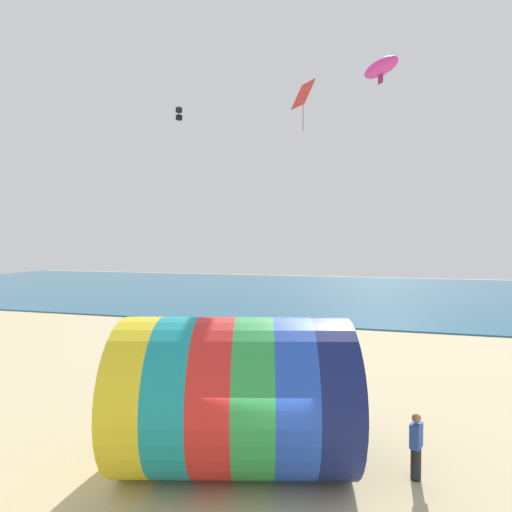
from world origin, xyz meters
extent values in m
plane|color=#CCBA8C|center=(0.00, 0.00, 0.00)|extent=(120.00, 120.00, 0.00)
cube|color=#236084|center=(0.00, 37.96, 0.05)|extent=(120.00, 40.00, 0.10)
cylinder|color=yellow|center=(-3.10, 0.07, 1.90)|extent=(1.82, 3.91, 3.79)
cylinder|color=teal|center=(-2.19, 0.30, 1.90)|extent=(1.82, 3.91, 3.79)
cylinder|color=red|center=(-1.28, 0.53, 1.90)|extent=(1.82, 3.91, 3.79)
cylinder|color=green|center=(-0.38, 0.75, 1.90)|extent=(1.82, 3.91, 3.79)
cylinder|color=blue|center=(0.53, 0.98, 1.90)|extent=(1.82, 3.91, 3.79)
cylinder|color=navy|center=(1.43, 1.20, 1.90)|extent=(1.82, 3.91, 3.79)
cylinder|color=black|center=(1.91, 1.32, 1.90)|extent=(0.90, 3.40, 3.49)
cylinder|color=black|center=(3.48, 1.30, 0.39)|extent=(0.24, 0.24, 0.78)
cube|color=#2D4CA5|center=(3.48, 1.30, 1.07)|extent=(0.35, 0.42, 0.58)
sphere|color=#9E7051|center=(3.48, 1.30, 1.49)|extent=(0.21, 0.21, 0.21)
ellipsoid|color=#D1339E|center=(2.74, 5.08, 11.38)|extent=(1.45, 1.56, 0.62)
cube|color=#7D1E5E|center=(2.74, 5.08, 11.06)|extent=(0.15, 0.18, 0.38)
cube|color=black|center=(-10.11, 16.87, 14.85)|extent=(0.42, 0.42, 0.34)
cube|color=black|center=(-10.11, 16.87, 14.34)|extent=(0.42, 0.42, 0.34)
cylinder|color=black|center=(-10.11, 16.87, 14.60)|extent=(0.02, 0.02, 0.91)
cube|color=red|center=(-0.95, 13.17, 13.76)|extent=(1.39, 1.37, 1.51)
cylinder|color=maroon|center=(-0.95, 13.17, 12.60)|extent=(0.03, 0.03, 1.68)
camera|label=1|loc=(2.17, -8.73, 5.66)|focal=28.00mm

